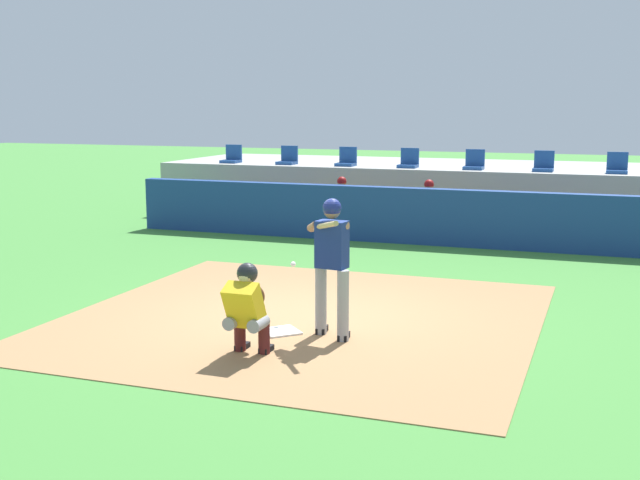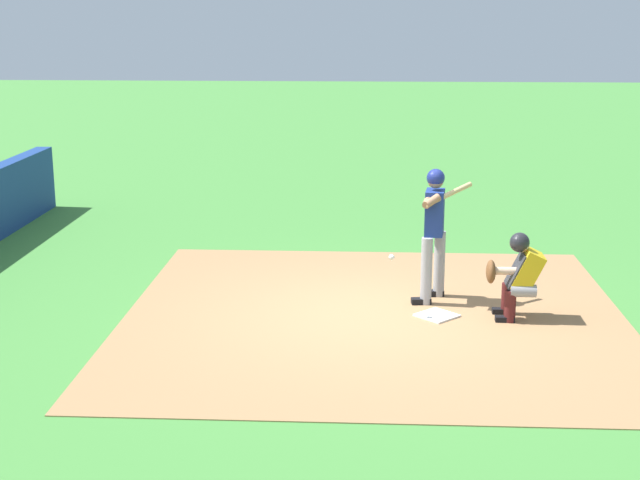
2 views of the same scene
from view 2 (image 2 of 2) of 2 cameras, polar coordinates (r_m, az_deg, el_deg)
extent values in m
plane|color=#428438|center=(11.94, 3.37, -4.70)|extent=(80.00, 80.00, 0.00)
cube|color=#9E754C|center=(11.94, 3.37, -4.68)|extent=(6.40, 6.40, 0.01)
cube|color=white|center=(11.97, 7.21, -4.63)|extent=(0.62, 0.62, 0.02)
cylinder|color=#99999E|center=(12.32, 6.57, -1.94)|extent=(0.15, 0.15, 0.92)
cylinder|color=#99999E|center=(12.69, 7.36, -1.49)|extent=(0.15, 0.15, 0.92)
cube|color=navy|center=(12.32, 7.08, 1.69)|extent=(0.41, 0.29, 0.60)
sphere|color=#996B4C|center=(12.24, 7.14, 3.66)|extent=(0.21, 0.21, 0.21)
sphere|color=navy|center=(12.23, 7.14, 3.82)|extent=(0.24, 0.24, 0.24)
cylinder|color=#996B4C|center=(12.01, 6.92, 2.40)|extent=(0.24, 0.26, 0.17)
cylinder|color=#996B4C|center=(12.21, 6.74, 2.59)|extent=(0.57, 0.22, 0.18)
cylinder|color=tan|center=(12.23, 7.92, 2.80)|extent=(0.62, 0.67, 0.24)
cube|color=black|center=(12.43, 6.25, -3.78)|extent=(0.15, 0.27, 0.09)
cube|color=black|center=(12.80, 7.04, -3.29)|extent=(0.15, 0.27, 0.09)
cylinder|color=gray|center=(11.82, 12.41, -3.08)|extent=(0.16, 0.32, 0.16)
cylinder|color=#4C1919|center=(11.86, 11.64, -4.04)|extent=(0.14, 0.14, 0.42)
cube|color=black|center=(11.91, 11.31, -4.82)|extent=(0.11, 0.24, 0.08)
cylinder|color=gray|center=(12.13, 12.18, -2.63)|extent=(0.16, 0.32, 0.16)
cylinder|color=#4C1919|center=(12.16, 11.43, -3.58)|extent=(0.14, 0.14, 0.42)
cube|color=black|center=(12.21, 11.11, -4.34)|extent=(0.11, 0.24, 0.08)
cube|color=gold|center=(11.92, 12.58, -1.84)|extent=(0.40, 0.44, 0.57)
cube|color=#2D2D33|center=(11.90, 12.01, -1.83)|extent=(0.38, 0.25, 0.45)
sphere|color=beige|center=(11.82, 12.29, -0.24)|extent=(0.21, 0.21, 0.21)
sphere|color=#232328|center=(11.81, 12.20, -0.15)|extent=(0.25, 0.25, 0.25)
cylinder|color=beige|center=(11.85, 11.54, -1.88)|extent=(0.10, 0.45, 0.10)
ellipsoid|color=brown|center=(11.78, 10.48, -1.93)|extent=(0.28, 0.12, 0.30)
sphere|color=white|center=(11.65, 4.43, -1.06)|extent=(0.07, 0.07, 0.07)
camera|label=1|loc=(18.44, 37.44, 8.51)|focal=45.12mm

